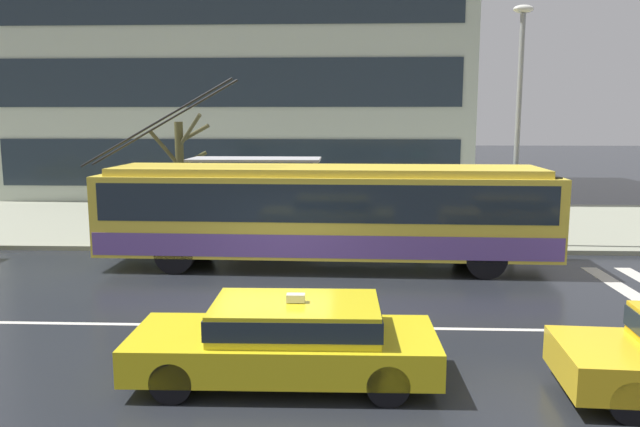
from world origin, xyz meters
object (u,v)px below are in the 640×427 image
Objects in this scene: bus_shelter at (256,178)px; trolleybus at (326,211)px; pedestrian_approaching_curb at (424,192)px; street_tree_bare at (181,167)px; street_lamp at (519,108)px; taxi_oncoming_near at (289,337)px; pedestrian_at_shelter at (486,195)px.

trolleybus is at bearing -52.54° from bus_shelter.
pedestrian_approaching_curb is (3.09, 3.43, 0.13)m from trolleybus.
street_lamp is at bearing -13.46° from street_tree_bare.
pedestrian_approaching_curb is at bearing 47.97° from trolleybus.
taxi_oncoming_near is 1.16× the size of street_tree_bare.
trolleybus is 6.82m from street_lamp.
bus_shelter reaches higher than taxi_oncoming_near.
pedestrian_approaching_curb is 3.91m from street_lamp.
taxi_oncoming_near is 11.33m from pedestrian_at_shelter.
pedestrian_approaching_curb is at bearing -10.86° from street_tree_bare.
street_lamp is at bearing -2.48° from pedestrian_at_shelter.
pedestrian_at_shelter is (7.23, -0.64, -0.42)m from bus_shelter.
pedestrian_approaching_curb is (-1.78, 0.99, -0.04)m from pedestrian_at_shelter.
bus_shelter reaches higher than pedestrian_at_shelter.
pedestrian_approaching_curb is at bearing 150.77° from pedestrian_at_shelter.
trolleybus is 4.62m from pedestrian_approaching_curb.
pedestrian_at_shelter reaches higher than pedestrian_approaching_curb.
bus_shelter is 8.42m from street_lamp.
trolleybus is 5.45m from pedestrian_at_shelter.
street_tree_bare is at bearing 169.14° from pedestrian_approaching_curb.
street_tree_bare is at bearing 165.66° from pedestrian_at_shelter.
bus_shelter is at bearing 174.91° from pedestrian_at_shelter.
street_tree_bare is at bearing 146.72° from bus_shelter.
bus_shelter is 3.60m from street_tree_bare.
street_lamp is at bearing -21.40° from pedestrian_approaching_curb.
trolleybus is at bearing 87.43° from taxi_oncoming_near.
taxi_oncoming_near is at bearing -79.25° from bus_shelter.
taxi_oncoming_near is 13.68m from street_tree_bare.
taxi_oncoming_near is at bearing -68.29° from street_tree_bare.
street_lamp is (2.63, -1.03, 2.70)m from pedestrian_approaching_curb.
trolleybus reaches higher than taxi_oncoming_near.
street_tree_bare is (-8.46, 1.62, 0.66)m from pedestrian_approaching_curb.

